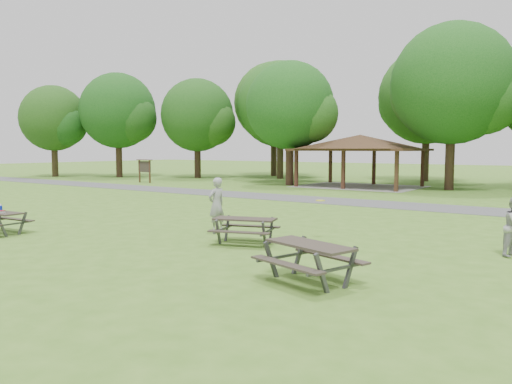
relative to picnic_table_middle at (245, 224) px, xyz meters
The scene contains 16 objects.
ground 2.87m from the picnic_table_middle, 139.90° to the right, with size 160.00×160.00×0.00m, color #457220.
asphalt_path 12.39m from the picnic_table_middle, 100.03° to the left, with size 120.00×3.20×0.02m, color #4B4B4E.
pavilion 23.16m from the picnic_table_middle, 105.51° to the left, with size 8.60×7.01×3.76m.
notice_board 27.45m from the picnic_table_middle, 143.85° to the left, with size 1.60×0.30×1.88m.
tree_row_a 36.66m from the picnic_table_middle, 146.09° to the left, with size 7.56×7.20×9.97m.
tree_row_b 33.47m from the picnic_table_middle, 134.21° to the left, with size 7.14×6.80×9.28m.
tree_row_c 32.15m from the picnic_table_middle, 120.55° to the left, with size 8.19×7.80×10.67m.
tree_row_d 24.05m from the picnic_table_middle, 118.13° to the left, with size 6.93×6.60×9.27m.
tree_row_e 24.03m from the picnic_table_middle, 90.14° to the left, with size 8.40×8.00×11.02m.
tree_deep_a 36.73m from the picnic_table_middle, 121.82° to the left, with size 8.40×8.00×11.38m.
tree_deep_b 32.10m from the picnic_table_middle, 97.40° to the left, with size 8.40×8.00×11.13m.
tree_flank_left 40.28m from the picnic_table_middle, 154.49° to the left, with size 6.72×6.40×8.93m.
picnic_table_middle is the anchor object (origin of this frame).
picnic_table_far 4.46m from the picnic_table_middle, 36.01° to the right, with size 2.31×2.05×0.85m.
frisbee_in_flight 2.41m from the picnic_table_middle, 49.01° to the left, with size 0.36×0.36×0.02m.
frisbee_thrower 2.36m from the picnic_table_middle, 150.41° to the left, with size 0.66×0.43×1.81m, color gray.
Camera 1 is at (10.72, -9.71, 2.77)m, focal length 35.00 mm.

